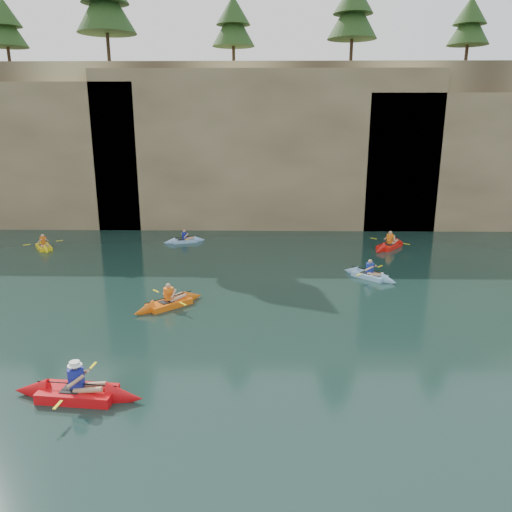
{
  "coord_description": "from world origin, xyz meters",
  "views": [
    {
      "loc": [
        1.96,
        -13.53,
        7.95
      ],
      "look_at": [
        1.63,
        4.05,
        3.0
      ],
      "focal_mm": 35.0,
      "sensor_mm": 36.0,
      "label": 1
    }
  ],
  "objects_px": {
    "kayaker_ltblue_near": "(369,275)",
    "kayaker_orange": "(169,303)",
    "main_kayaker": "(78,393)",
    "kayaker_red_far": "(389,245)"
  },
  "relations": [
    {
      "from": "kayaker_orange",
      "to": "main_kayaker",
      "type": "bearing_deg",
      "value": -143.31
    },
    {
      "from": "kayaker_orange",
      "to": "kayaker_red_far",
      "type": "height_order",
      "value": "kayaker_red_far"
    },
    {
      "from": "main_kayaker",
      "to": "kayaker_red_far",
      "type": "height_order",
      "value": "main_kayaker"
    },
    {
      "from": "kayaker_ltblue_near",
      "to": "kayaker_orange",
      "type": "bearing_deg",
      "value": -112.89
    },
    {
      "from": "kayaker_red_far",
      "to": "kayaker_orange",
      "type": "bearing_deg",
      "value": 169.15
    },
    {
      "from": "main_kayaker",
      "to": "kayaker_orange",
      "type": "xyz_separation_m",
      "value": [
        1.3,
        7.33,
        -0.03
      ]
    },
    {
      "from": "main_kayaker",
      "to": "kayaker_ltblue_near",
      "type": "xyz_separation_m",
      "value": [
        10.75,
        11.45,
        -0.04
      ]
    },
    {
      "from": "kayaker_red_far",
      "to": "main_kayaker",
      "type": "bearing_deg",
      "value": -178.37
    },
    {
      "from": "main_kayaker",
      "to": "kayaker_orange",
      "type": "relative_size",
      "value": 1.31
    },
    {
      "from": "kayaker_ltblue_near",
      "to": "kayaker_red_far",
      "type": "height_order",
      "value": "kayaker_red_far"
    }
  ]
}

